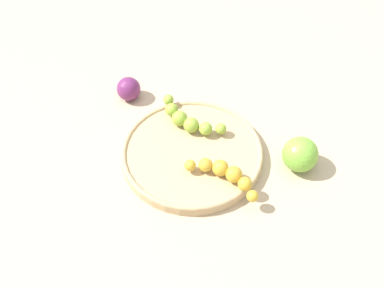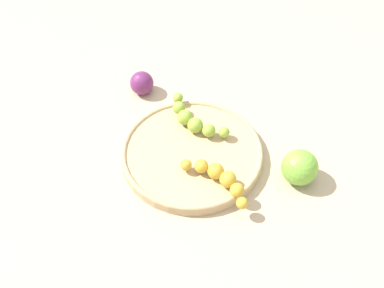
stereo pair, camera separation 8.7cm
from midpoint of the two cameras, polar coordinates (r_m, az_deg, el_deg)
ground_plane at (r=0.90m, az=2.77°, el=-1.74°), size 2.40×2.40×0.00m
fruit_bowl at (r=0.89m, az=2.80°, el=-1.25°), size 0.27×0.27×0.02m
banana_green at (r=0.92m, az=2.83°, el=2.92°), size 0.15×0.08×0.03m
banana_spotted at (r=0.83m, az=6.42°, el=-4.32°), size 0.15×0.07×0.03m
plum_purple at (r=1.01m, az=-3.78°, el=7.42°), size 0.05×0.05×0.05m
apple_green at (r=0.88m, az=15.99°, el=-2.96°), size 0.07×0.07×0.07m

